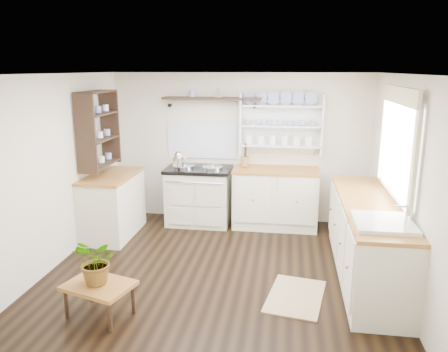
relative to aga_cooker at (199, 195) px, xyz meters
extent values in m
cube|color=black|center=(0.58, -1.57, -0.45)|extent=(4.00, 3.80, 0.01)
cube|color=beige|center=(0.58, 0.33, 0.70)|extent=(4.00, 0.02, 2.30)
cube|color=beige|center=(2.58, -1.57, 0.70)|extent=(0.02, 3.80, 2.30)
cube|color=beige|center=(-1.42, -1.57, 0.70)|extent=(0.02, 3.80, 2.30)
cube|color=white|center=(0.58, -1.57, 1.85)|extent=(4.00, 3.80, 0.01)
cube|color=white|center=(2.54, -1.42, 1.05)|extent=(0.04, 1.40, 1.00)
cube|color=white|center=(2.52, -1.42, 1.05)|extent=(0.02, 1.50, 1.10)
cube|color=beige|center=(2.50, -1.42, 1.63)|extent=(0.04, 1.55, 0.18)
cube|color=beige|center=(0.00, 0.00, -0.03)|extent=(0.95, 0.62, 0.84)
cube|color=black|center=(0.00, 0.00, 0.41)|extent=(0.99, 0.66, 0.05)
cylinder|color=silver|center=(-0.22, 0.00, 0.45)|extent=(0.32, 0.32, 0.03)
cylinder|color=silver|center=(0.22, 0.00, 0.45)|extent=(0.32, 0.32, 0.03)
cylinder|color=silver|center=(0.00, -0.35, 0.29)|extent=(0.86, 0.02, 0.02)
cube|color=#EFE9CE|center=(1.18, 0.03, -0.01)|extent=(1.25, 0.60, 0.88)
cube|color=brown|center=(1.18, 0.03, 0.43)|extent=(1.27, 0.63, 0.04)
cube|color=#EFE9CE|center=(2.28, -1.47, -0.01)|extent=(0.60, 2.40, 0.88)
cube|color=brown|center=(2.28, -1.47, 0.43)|extent=(0.62, 2.43, 0.04)
cube|color=white|center=(2.28, -2.22, 0.35)|extent=(0.55, 0.60, 0.28)
cylinder|color=silver|center=(2.48, -2.22, 0.55)|extent=(0.02, 0.02, 0.22)
cube|color=#EFE9CE|center=(-1.12, -0.67, -0.01)|extent=(0.60, 1.10, 0.88)
cube|color=brown|center=(-1.12, -0.67, 0.43)|extent=(0.62, 1.13, 0.04)
cube|color=white|center=(1.23, 0.31, 1.10)|extent=(1.20, 0.03, 0.90)
cube|color=white|center=(1.23, 0.22, 1.10)|extent=(1.20, 0.22, 0.02)
cylinder|color=navy|center=(1.23, 0.23, 1.37)|extent=(0.20, 0.02, 0.20)
cube|color=black|center=(0.18, 0.20, 1.47)|extent=(1.50, 0.24, 0.04)
cone|color=black|center=(-0.47, 0.27, 1.36)|extent=(0.06, 0.20, 0.06)
cone|color=black|center=(0.83, 0.27, 1.36)|extent=(0.06, 0.20, 0.06)
cube|color=black|center=(-1.26, -0.67, 1.10)|extent=(0.28, 0.80, 1.05)
cylinder|color=olive|center=(0.70, 0.11, 0.53)|extent=(0.12, 0.12, 0.14)
cube|color=brown|center=(-0.42, -2.75, -0.13)|extent=(0.73, 0.61, 0.04)
cylinder|color=black|center=(-0.72, -2.84, -0.30)|extent=(0.04, 0.04, 0.30)
cylinder|color=black|center=(-0.62, -2.50, -0.30)|extent=(0.04, 0.04, 0.30)
cylinder|color=black|center=(-0.21, -2.99, -0.30)|extent=(0.04, 0.04, 0.30)
cylinder|color=black|center=(-0.11, -2.65, -0.30)|extent=(0.04, 0.04, 0.30)
imported|color=#3F7233|center=(-0.42, -2.75, 0.12)|extent=(0.55, 0.53, 0.46)
cube|color=#9D795B|center=(1.48, -2.10, -0.44)|extent=(0.69, 0.93, 0.02)
camera|label=1|loc=(1.35, -6.35, 1.91)|focal=35.00mm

